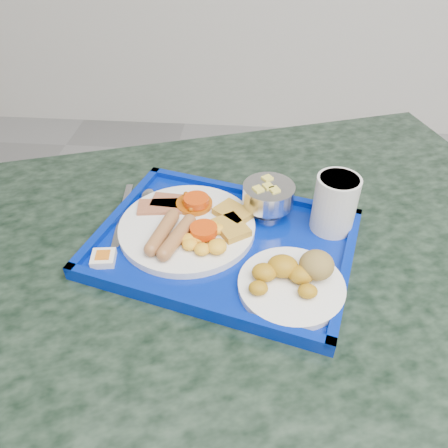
% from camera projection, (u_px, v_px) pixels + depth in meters
% --- Properties ---
extents(table, '(1.44, 1.19, 0.77)m').
position_uv_depth(table, '(229.00, 321.00, 0.90)').
color(table, slate).
rests_on(table, floor).
extents(tray, '(0.50, 0.42, 0.03)m').
position_uv_depth(tray, '(224.00, 244.00, 0.77)').
color(tray, '#031C8E').
rests_on(tray, table).
extents(main_plate, '(0.24, 0.24, 0.04)m').
position_uv_depth(main_plate, '(191.00, 226.00, 0.78)').
color(main_plate, white).
rests_on(main_plate, tray).
extents(bread_plate, '(0.17, 0.17, 0.05)m').
position_uv_depth(bread_plate, '(294.00, 278.00, 0.68)').
color(bread_plate, white).
rests_on(bread_plate, tray).
extents(fruit_bowl, '(0.09, 0.09, 0.07)m').
position_uv_depth(fruit_bowl, '(268.00, 195.00, 0.80)').
color(fruit_bowl, silver).
rests_on(fruit_bowl, tray).
extents(juice_cup, '(0.08, 0.08, 0.11)m').
position_uv_depth(juice_cup, '(335.00, 202.00, 0.76)').
color(juice_cup, silver).
rests_on(juice_cup, tray).
extents(spoon, '(0.06, 0.16, 0.01)m').
position_uv_depth(spoon, '(143.00, 201.00, 0.85)').
color(spoon, silver).
rests_on(spoon, tray).
extents(knife, '(0.03, 0.19, 0.00)m').
position_uv_depth(knife, '(123.00, 214.00, 0.82)').
color(knife, silver).
rests_on(knife, tray).
extents(jam_packet, '(0.04, 0.04, 0.02)m').
position_uv_depth(jam_packet, '(103.00, 258.00, 0.72)').
color(jam_packet, white).
rests_on(jam_packet, tray).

